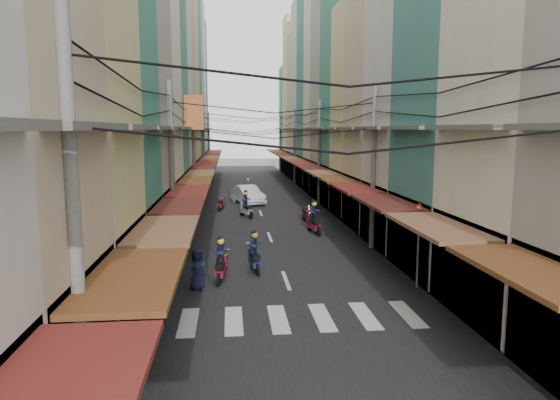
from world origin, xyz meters
TOP-DOWN VIEW (x-y plane):
  - ground at (0.00, 0.00)m, footprint 160.00×160.00m
  - road at (0.00, 20.00)m, footprint 10.00×80.00m
  - sidewalk_left at (-6.50, 20.00)m, footprint 3.00×80.00m
  - sidewalk_right at (6.50, 20.00)m, footprint 3.00×80.00m
  - crosswalk at (-0.00, -6.00)m, footprint 7.55×2.40m
  - building_row_left at (-7.92, 16.56)m, footprint 7.80×67.67m
  - building_row_right at (7.92, 16.45)m, footprint 7.80×68.98m
  - utility_poles at (0.00, 15.01)m, footprint 10.20×66.13m
  - white_car at (-0.74, 18.75)m, footprint 5.52×3.56m
  - bicycle at (7.50, 1.65)m, footprint 1.67×1.01m
  - moving_scooters at (-0.39, 7.75)m, footprint 5.92×25.99m
  - parked_scooters at (4.04, -3.88)m, footprint 13.51×15.87m
  - pedestrians at (-3.96, 1.98)m, footprint 13.08×15.06m
  - market_umbrella at (6.81, -0.71)m, footprint 2.08×2.08m
  - traffic_sign at (4.78, -3.41)m, footprint 0.10×0.71m

SIDE VIEW (x-z plane):
  - ground at x=0.00m, z-range 0.00..0.00m
  - white_car at x=-0.74m, z-range -0.91..0.91m
  - bicycle at x=7.50m, z-range -0.54..0.54m
  - road at x=0.00m, z-range 0.00..0.02m
  - crosswalk at x=0.00m, z-range 0.02..0.03m
  - sidewalk_left at x=-6.50m, z-range 0.00..0.06m
  - sidewalk_right at x=6.50m, z-range 0.00..0.06m
  - parked_scooters at x=4.04m, z-range -0.03..0.96m
  - moving_scooters at x=-0.39m, z-range -0.42..1.51m
  - pedestrians at x=-3.96m, z-range -0.08..2.14m
  - market_umbrella at x=6.81m, z-range 0.83..3.03m
  - traffic_sign at x=4.78m, z-range 0.77..4.01m
  - utility_poles at x=0.00m, z-range 2.49..10.69m
  - building_row_right at x=7.92m, z-range -1.89..20.71m
  - building_row_left at x=-7.92m, z-range -2.07..21.63m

